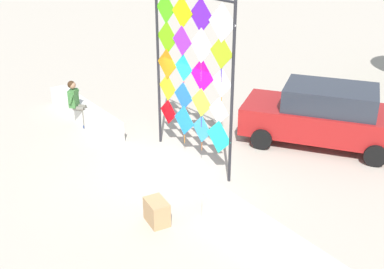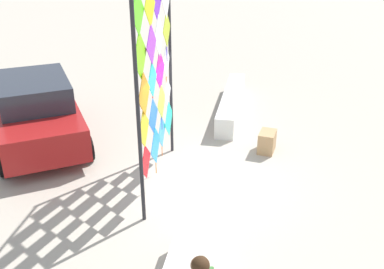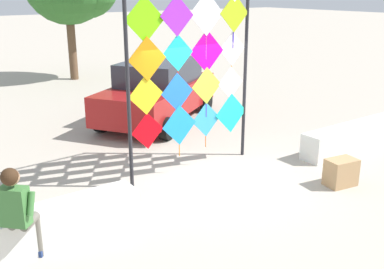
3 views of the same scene
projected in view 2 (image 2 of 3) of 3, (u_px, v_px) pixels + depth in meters
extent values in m
plane|color=#ADA393|center=(193.00, 180.00, 9.12)|extent=(120.00, 120.00, 0.00)
cube|color=silver|center=(231.00, 102.00, 12.61)|extent=(4.08, 0.51, 0.59)
cylinder|color=#232328|center=(138.00, 116.00, 6.96)|extent=(0.07, 0.07, 4.22)
cylinder|color=#232328|center=(170.00, 68.00, 9.49)|extent=(0.07, 0.07, 4.22)
cube|color=#F5050E|center=(146.00, 162.00, 7.78)|extent=(0.70, 0.04, 0.70)
cube|color=#1B8EF1|center=(156.00, 145.00, 8.42)|extent=(0.80, 0.04, 0.80)
cylinder|color=orange|center=(156.00, 168.00, 8.64)|extent=(0.02, 0.02, 0.24)
cube|color=#34A2DB|center=(162.00, 132.00, 9.04)|extent=(0.71, 0.04, 0.71)
cylinder|color=orange|center=(162.00, 151.00, 9.24)|extent=(0.02, 0.02, 0.24)
cube|color=#1BF0C7|center=(169.00, 119.00, 9.61)|extent=(0.85, 0.04, 0.85)
cube|color=yellow|center=(144.00, 129.00, 7.48)|extent=(0.74, 0.04, 0.74)
cube|color=blue|center=(153.00, 116.00, 8.11)|extent=(0.74, 0.04, 0.74)
cylinder|color=orange|center=(154.00, 140.00, 8.33)|extent=(0.02, 0.02, 0.28)
cube|color=#B5E237|center=(162.00, 102.00, 8.73)|extent=(0.74, 0.04, 0.74)
cylinder|color=#4D16E5|center=(162.00, 124.00, 8.95)|extent=(0.02, 0.02, 0.27)
cube|color=white|center=(168.00, 93.00, 9.31)|extent=(0.67, 0.04, 0.67)
cylinder|color=#16E5D6|center=(168.00, 113.00, 9.52)|extent=(0.02, 0.02, 0.33)
cube|color=orange|center=(144.00, 94.00, 7.23)|extent=(0.79, 0.04, 0.79)
cube|color=#1BC8D0|center=(152.00, 79.00, 7.81)|extent=(0.68, 0.04, 0.68)
cylinder|color=red|center=(153.00, 104.00, 8.02)|extent=(0.02, 0.02, 0.31)
cube|color=#D808A4|center=(160.00, 70.00, 8.45)|extent=(0.84, 0.04, 0.84)
cylinder|color=#16E54A|center=(161.00, 97.00, 8.69)|extent=(0.02, 0.02, 0.30)
cube|color=white|center=(166.00, 62.00, 9.06)|extent=(0.68, 0.04, 0.68)
cylinder|color=orange|center=(166.00, 83.00, 9.26)|extent=(0.02, 0.02, 0.29)
cube|color=#76F010|center=(140.00, 56.00, 6.93)|extent=(0.82, 0.04, 0.82)
cube|color=#A12AE7|center=(152.00, 44.00, 7.50)|extent=(0.74, 0.04, 0.74)
cube|color=white|center=(159.00, 36.00, 8.12)|extent=(0.83, 0.04, 0.83)
cylinder|color=yellow|center=(160.00, 67.00, 8.40)|extent=(0.02, 0.02, 0.44)
cube|color=#B5CF1B|center=(167.00, 29.00, 8.75)|extent=(0.75, 0.04, 0.75)
cylinder|color=#3416E5|center=(167.00, 54.00, 8.98)|extent=(0.02, 0.02, 0.32)
cube|color=#50EB16|center=(138.00, 12.00, 6.61)|extent=(0.76, 0.04, 0.76)
cube|color=#D2DE0B|center=(150.00, 5.00, 7.22)|extent=(0.77, 0.04, 0.77)
cylinder|color=#94E516|center=(158.00, 31.00, 8.06)|extent=(0.02, 0.02, 0.38)
cylinder|color=#16E55D|center=(166.00, 30.00, 8.76)|extent=(0.02, 0.02, 0.47)
sphere|color=#A37556|center=(199.00, 265.00, 4.92)|extent=(0.22, 0.22, 0.22)
sphere|color=#382314|center=(200.00, 265.00, 4.89)|extent=(0.22, 0.22, 0.22)
cube|color=maroon|center=(39.00, 118.00, 10.58)|extent=(4.58, 3.90, 0.77)
cube|color=#282D38|center=(34.00, 90.00, 10.41)|extent=(2.89, 2.67, 0.61)
cylinder|color=black|center=(88.00, 149.00, 9.86)|extent=(0.60, 0.50, 0.57)
cylinder|color=black|center=(4.00, 164.00, 9.21)|extent=(0.60, 0.50, 0.57)
cylinder|color=black|center=(70.00, 107.00, 12.28)|extent=(0.60, 0.50, 0.57)
cylinder|color=black|center=(2.00, 117.00, 11.63)|extent=(0.60, 0.50, 0.57)
cube|color=tan|center=(267.00, 142.00, 10.26)|extent=(0.62, 0.46, 0.52)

